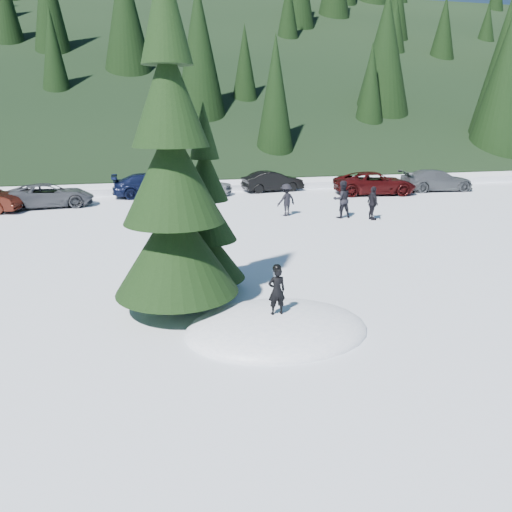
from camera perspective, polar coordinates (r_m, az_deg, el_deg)
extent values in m
plane|color=white|center=(12.21, 2.42, -8.48)|extent=(200.00, 200.00, 0.00)
ellipsoid|color=white|center=(12.21, 2.42, -8.48)|extent=(4.48, 3.52, 0.96)
cylinder|color=black|center=(13.24, -8.96, -3.43)|extent=(0.38, 0.38, 1.40)
cone|color=black|center=(12.92, -9.17, 1.14)|extent=(3.20, 3.20, 2.46)
cone|color=black|center=(12.58, -9.55, 9.36)|extent=(2.54, 2.54, 2.46)
cone|color=black|center=(12.51, -9.96, 17.85)|extent=(1.88, 1.88, 2.46)
cone|color=black|center=(12.71, -10.40, 26.25)|extent=(1.22, 1.22, 2.46)
cylinder|color=black|center=(14.72, -5.55, -2.11)|extent=(0.26, 0.26, 1.00)
cone|color=black|center=(14.53, -5.62, 0.36)|extent=(2.20, 2.20, 1.52)
cone|color=black|center=(14.26, -5.74, 4.81)|extent=(1.75, 1.75, 1.52)
cone|color=black|center=(14.09, -5.87, 9.40)|extent=(1.29, 1.29, 1.52)
cone|color=black|center=(14.00, -6.01, 14.08)|extent=(0.84, 0.84, 1.52)
imported|color=black|center=(11.70, 2.38, -4.00)|extent=(0.43, 0.29, 1.16)
imported|color=black|center=(25.34, 9.79, 6.40)|extent=(0.92, 0.72, 1.86)
imported|color=black|center=(25.15, 13.19, 5.89)|extent=(0.41, 0.97, 1.65)
imported|color=black|center=(25.55, 3.48, 6.41)|extent=(1.20, 0.94, 1.63)
imported|color=#484B50|center=(30.29, -22.55, 6.43)|extent=(4.95, 2.70, 1.32)
imported|color=black|center=(32.13, -11.62, 7.94)|extent=(5.07, 2.12, 1.46)
imported|color=gray|center=(32.47, -6.26, 8.14)|extent=(4.24, 3.01, 1.34)
imported|color=black|center=(33.79, 1.91, 8.53)|extent=(4.23, 1.93, 1.34)
imported|color=#35090A|center=(33.36, 13.42, 8.10)|extent=(5.51, 3.14, 1.45)
imported|color=#4E5356|center=(36.14, 19.92, 8.14)|extent=(5.03, 2.37, 1.42)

